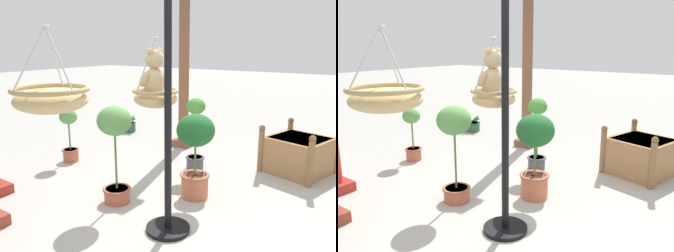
# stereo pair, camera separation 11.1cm
# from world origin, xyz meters

# --- Properties ---
(ground_plane) EXTENTS (40.00, 40.00, 0.00)m
(ground_plane) POSITION_xyz_m (0.00, 0.00, 0.00)
(ground_plane) COLOR #ADAAA3
(display_pole_central) EXTENTS (0.44, 0.44, 2.26)m
(display_pole_central) POSITION_xyz_m (-0.18, -0.03, 0.68)
(display_pole_central) COLOR black
(display_pole_central) RESTS_ON ground
(hanging_basket_with_teddy) EXTENTS (0.46, 0.46, 0.68)m
(hanging_basket_with_teddy) POSITION_xyz_m (-0.03, 0.22, 1.30)
(hanging_basket_with_teddy) COLOR tan
(teddy_bear) EXTENTS (0.33, 0.29, 0.48)m
(teddy_bear) POSITION_xyz_m (-0.03, 0.25, 1.51)
(teddy_bear) COLOR tan
(hanging_basket_left_high) EXTENTS (0.55, 0.55, 0.61)m
(hanging_basket_left_high) POSITION_xyz_m (-1.21, 0.28, 1.44)
(hanging_basket_left_high) COLOR tan
(greenhouse_pillar_left) EXTENTS (0.34, 0.34, 2.93)m
(greenhouse_pillar_left) POSITION_xyz_m (2.41, 1.40, 1.42)
(greenhouse_pillar_left) COLOR brown
(greenhouse_pillar_left) RESTS_ON ground
(wooden_planter_box) EXTENTS (1.03, 1.02, 0.70)m
(wooden_planter_box) POSITION_xyz_m (2.20, -0.68, 0.28)
(wooden_planter_box) COLOR #9E7047
(wooden_planter_box) RESTS_ON ground
(potted_plant_flowering_red) EXTENTS (0.28, 0.28, 1.06)m
(potted_plant_flowering_red) POSITION_xyz_m (1.49, 0.63, 0.56)
(potted_plant_flowering_red) COLOR #4C4C51
(potted_plant_flowering_red) RESTS_ON ground
(potted_plant_tall_leafy) EXTENTS (0.39, 0.39, 1.15)m
(potted_plant_tall_leafy) POSITION_xyz_m (0.01, 0.83, 0.73)
(potted_plant_tall_leafy) COLOR #AD563D
(potted_plant_tall_leafy) RESTS_ON ground
(potted_plant_bushy_green) EXTENTS (0.42, 0.40, 0.33)m
(potted_plant_bushy_green) POSITION_xyz_m (2.64, 2.92, 0.13)
(potted_plant_bushy_green) COLOR #2D5638
(potted_plant_bushy_green) RESTS_ON ground
(potted_plant_small_succulent) EXTENTS (0.45, 0.45, 1.03)m
(potted_plant_small_succulent) POSITION_xyz_m (0.64, 0.14, 0.62)
(potted_plant_small_succulent) COLOR #BC6042
(potted_plant_small_succulent) RESTS_ON ground
(potted_plant_conical_shrub) EXTENTS (0.27, 0.27, 0.84)m
(potted_plant_conical_shrub) POSITION_xyz_m (0.67, 2.43, 0.45)
(potted_plant_conical_shrub) COLOR #AD563D
(potted_plant_conical_shrub) RESTS_ON ground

